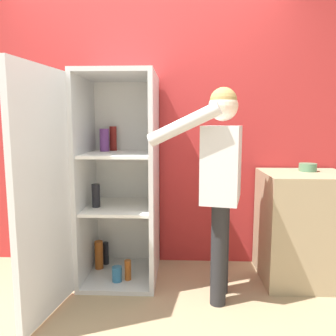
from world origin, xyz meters
TOP-DOWN VIEW (x-y plane):
  - ground_plane at (0.00, 0.00)m, footprint 12.00×12.00m
  - wall_back at (0.00, 0.98)m, footprint 7.00×0.06m
  - refrigerator at (-0.26, 0.52)m, footprint 0.76×1.26m
  - person at (0.62, 0.29)m, footprint 0.70×0.58m
  - counter at (1.35, 0.62)m, footprint 0.69×0.61m
  - bowl at (1.39, 0.72)m, footprint 0.14×0.14m

SIDE VIEW (x-z plane):
  - ground_plane at x=0.00m, z-range 0.00..0.00m
  - counter at x=1.35m, z-range 0.00..0.91m
  - refrigerator at x=-0.26m, z-range -0.01..1.69m
  - bowl at x=1.39m, z-range 0.91..0.97m
  - person at x=0.62m, z-range 0.20..1.75m
  - wall_back at x=0.00m, z-range 0.00..2.55m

